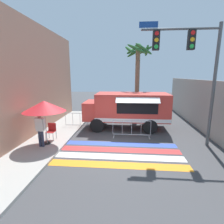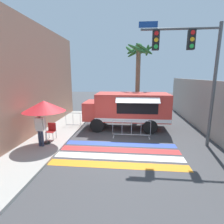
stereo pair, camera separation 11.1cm
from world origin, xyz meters
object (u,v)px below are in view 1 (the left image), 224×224
folding_chair (51,130)px  barricade_front (132,129)px  vendor_person (40,127)px  palm_tree (138,67)px  traffic_signal_pole (191,59)px  barricade_side (80,120)px  food_truck (126,107)px  patio_umbrella (44,106)px

folding_chair → barricade_front: bearing=5.8°
folding_chair → vendor_person: (-0.09, -1.03, 0.44)m
vendor_person → palm_tree: palm_tree is taller
traffic_signal_pole → folding_chair: bearing=-178.6°
vendor_person → barricade_side: size_ratio=0.81×
food_truck → folding_chair: bearing=-145.0°
folding_chair → barricade_side: size_ratio=0.43×
food_truck → patio_umbrella: food_truck is taller
barricade_front → barricade_side: same height
traffic_signal_pole → patio_umbrella: traffic_signal_pole is taller
food_truck → traffic_signal_pole: 5.11m
barricade_front → palm_tree: palm_tree is taller
traffic_signal_pole → patio_umbrella: bearing=-173.5°
patio_umbrella → vendor_person: (-0.11, -0.37, -1.01)m
traffic_signal_pole → barricade_side: traffic_signal_pole is taller
food_truck → palm_tree: bearing=72.4°
food_truck → vendor_person: bearing=-137.1°
barricade_front → vendor_person: bearing=-156.4°
folding_chair → barricade_side: (0.90, 2.71, -0.15)m
traffic_signal_pole → folding_chair: traffic_signal_pole is taller
traffic_signal_pole → palm_tree: traffic_signal_pole is taller
traffic_signal_pole → palm_tree: bearing=112.4°
traffic_signal_pole → vendor_person: traffic_signal_pole is taller
food_truck → traffic_signal_pole: (3.17, -2.70, 2.95)m
barricade_side → folding_chair: bearing=-108.4°
food_truck → vendor_person: (-4.19, -3.90, -0.36)m
folding_chair → vendor_person: size_ratio=0.53×
patio_umbrella → barricade_side: 3.83m
palm_tree → food_truck: bearing=-107.6°
food_truck → folding_chair: size_ratio=6.19×
palm_tree → folding_chair: bearing=-131.3°
traffic_signal_pole → patio_umbrella: (-7.25, -0.83, -2.31)m
barricade_front → barricade_side: size_ratio=1.05×
traffic_signal_pole → barricade_side: 7.90m
food_truck → patio_umbrella: (-4.08, -3.53, 0.65)m
patio_umbrella → folding_chair: (-0.02, 0.66, -1.45)m
vendor_person → palm_tree: 9.03m
traffic_signal_pole → palm_tree: size_ratio=1.01×
folding_chair → vendor_person: vendor_person is taller
vendor_person → barricade_front: vendor_person is taller
barricade_front → palm_tree: bearing=83.8°
folding_chair → palm_tree: 8.42m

